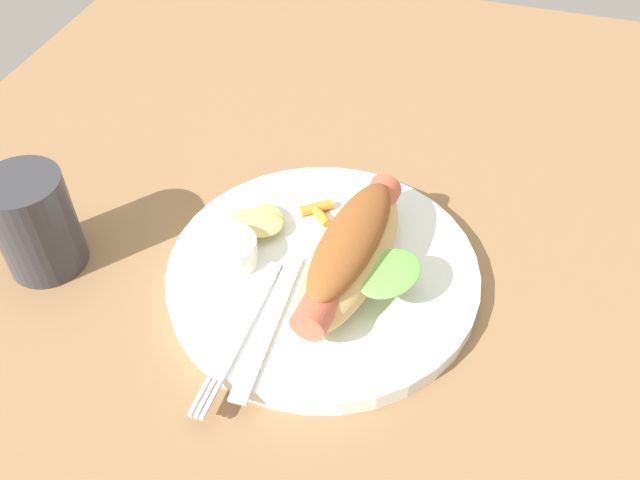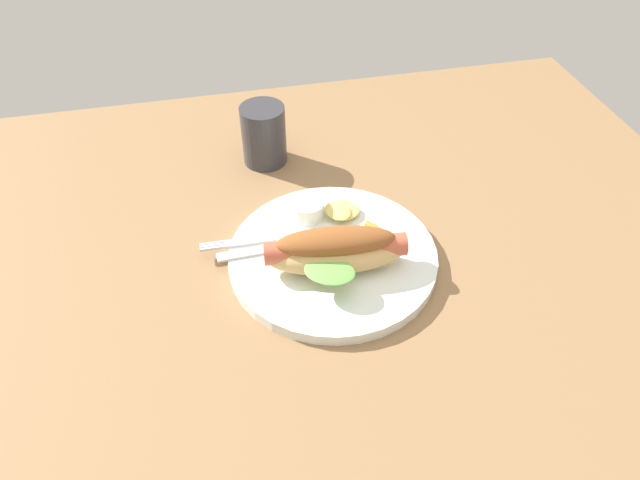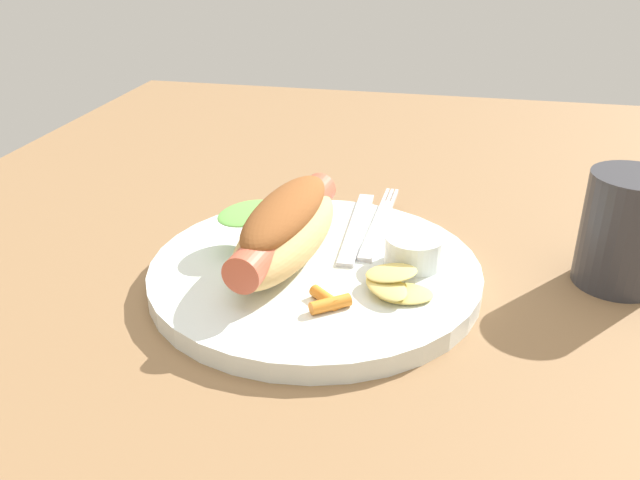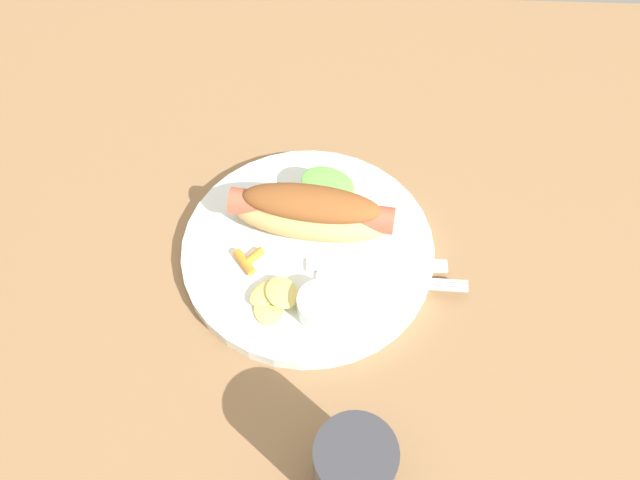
# 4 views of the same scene
# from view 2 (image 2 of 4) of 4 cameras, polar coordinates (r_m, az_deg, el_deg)

# --- Properties ---
(ground_plane) EXTENTS (1.20, 0.90, 0.02)m
(ground_plane) POSITION_cam_2_polar(r_m,az_deg,el_deg) (0.74, -1.56, -2.59)
(ground_plane) COLOR olive
(plate) EXTENTS (0.27, 0.27, 0.02)m
(plate) POSITION_cam_2_polar(r_m,az_deg,el_deg) (0.73, 1.28, -1.68)
(plate) COLOR white
(plate) RESTS_ON ground_plane
(hot_dog) EXTENTS (0.17, 0.11, 0.06)m
(hot_dog) POSITION_cam_2_polar(r_m,az_deg,el_deg) (0.69, 1.56, -1.01)
(hot_dog) COLOR tan
(hot_dog) RESTS_ON plate
(sauce_ramekin) EXTENTS (0.05, 0.05, 0.02)m
(sauce_ramekin) POSITION_cam_2_polar(r_m,az_deg,el_deg) (0.77, -1.26, 3.18)
(sauce_ramekin) COLOR white
(sauce_ramekin) RESTS_ON plate
(fork) EXTENTS (0.15, 0.02, 0.00)m
(fork) POSITION_cam_2_polar(r_m,az_deg,el_deg) (0.74, -5.79, 0.04)
(fork) COLOR silver
(fork) RESTS_ON plate
(knife) EXTENTS (0.15, 0.02, 0.00)m
(knife) POSITION_cam_2_polar(r_m,az_deg,el_deg) (0.73, -4.64, -0.80)
(knife) COLOR silver
(knife) RESTS_ON plate
(chips_pile) EXTENTS (0.06, 0.06, 0.02)m
(chips_pile) POSITION_cam_2_polar(r_m,az_deg,el_deg) (0.77, 2.35, 2.95)
(chips_pile) COLOR #DCC667
(chips_pile) RESTS_ON plate
(carrot_garnish) EXTENTS (0.03, 0.03, 0.01)m
(carrot_garnish) POSITION_cam_2_polar(r_m,az_deg,el_deg) (0.75, 5.37, 0.96)
(carrot_garnish) COLOR orange
(carrot_garnish) RESTS_ON plate
(drinking_cup) EXTENTS (0.07, 0.07, 0.09)m
(drinking_cup) POSITION_cam_2_polar(r_m,az_deg,el_deg) (0.88, -5.64, 10.42)
(drinking_cup) COLOR #333338
(drinking_cup) RESTS_ON ground_plane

